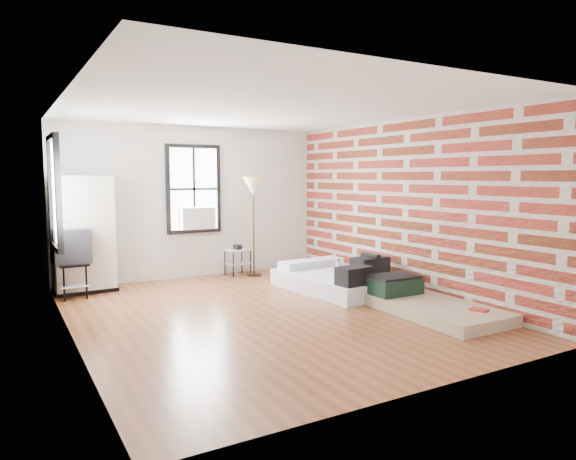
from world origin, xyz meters
TOP-DOWN VIEW (x-y plane):
  - ground at (0.00, 0.00)m, footprint 6.00×6.00m
  - room_shell at (0.23, 0.36)m, footprint 5.02×6.02m
  - mattress_main at (1.75, 0.70)m, footprint 1.67×2.15m
  - mattress_bare at (1.93, -1.03)m, footprint 1.08×2.00m
  - wardrobe at (-2.00, 2.65)m, footprint 0.99×0.61m
  - side_table at (0.77, 2.72)m, footprint 0.49×0.42m
  - floor_lamp at (1.01, 2.51)m, footprint 0.40×0.40m
  - tv_stand at (-2.21, 2.40)m, footprint 0.55×0.77m

SIDE VIEW (x-z plane):
  - ground at x=0.00m, z-range 0.00..0.00m
  - mattress_bare at x=1.93m, z-range -0.09..0.34m
  - mattress_main at x=1.75m, z-range -0.15..0.50m
  - side_table at x=0.77m, z-range 0.09..0.68m
  - tv_stand at x=-2.21m, z-range 0.24..1.32m
  - wardrobe at x=-2.00m, z-range 0.00..1.89m
  - floor_lamp at x=1.01m, z-range 0.68..2.55m
  - room_shell at x=0.23m, z-range 0.33..3.14m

